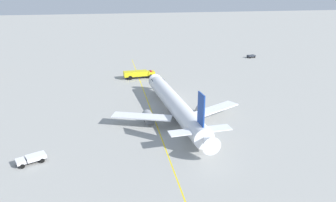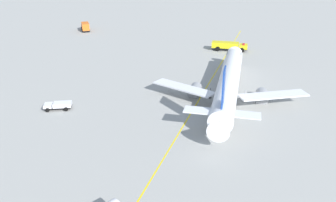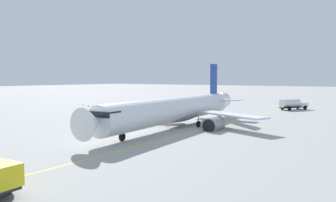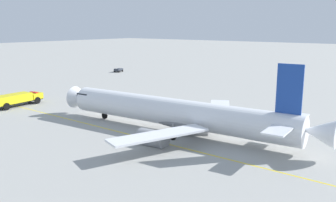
{
  "view_description": "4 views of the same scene",
  "coord_description": "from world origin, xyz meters",
  "px_view_note": "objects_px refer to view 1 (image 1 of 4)",
  "views": [
    {
      "loc": [
        -17.19,
        -68.15,
        30.28
      ],
      "look_at": [
        -3.28,
        3.24,
        4.05
      ],
      "focal_mm": 34.78,
      "sensor_mm": 36.0,
      "label": 1
    },
    {
      "loc": [
        6.58,
        -65.31,
        28.06
      ],
      "look_at": [
        -9.87,
        -12.16,
        4.02
      ],
      "focal_mm": 37.64,
      "sensor_mm": 36.0,
      "label": 2
    },
    {
      "loc": [
        -32.74,
        49.97,
        8.41
      ],
      "look_at": [
        2.29,
        -0.44,
        4.15
      ],
      "focal_mm": 35.61,
      "sensor_mm": 36.0,
      "label": 3
    },
    {
      "loc": [
        -44.36,
        -28.9,
        15.92
      ],
      "look_at": [
        0.06,
        5.42,
        4.24
      ],
      "focal_mm": 38.92,
      "sensor_mm": 36.0,
      "label": 4
    }
  ],
  "objects_px": {
    "fire_tender_truck": "(139,74)",
    "baggage_truck_truck": "(251,56)",
    "airliner_main": "(176,106)",
    "pushback_tug_truck": "(32,159)"
  },
  "relations": [
    {
      "from": "fire_tender_truck",
      "to": "baggage_truck_truck",
      "type": "bearing_deg",
      "value": 19.61
    },
    {
      "from": "airliner_main",
      "to": "baggage_truck_truck",
      "type": "relative_size",
      "value": 11.13
    },
    {
      "from": "fire_tender_truck",
      "to": "baggage_truck_truck",
      "type": "relative_size",
      "value": 2.69
    },
    {
      "from": "airliner_main",
      "to": "pushback_tug_truck",
      "type": "bearing_deg",
      "value": 113.26
    },
    {
      "from": "fire_tender_truck",
      "to": "baggage_truck_truck",
      "type": "xyz_separation_m",
      "value": [
        51.62,
        23.3,
        -0.83
      ]
    },
    {
      "from": "airliner_main",
      "to": "fire_tender_truck",
      "type": "bearing_deg",
      "value": 3.7
    },
    {
      "from": "airliner_main",
      "to": "fire_tender_truck",
      "type": "relative_size",
      "value": 4.14
    },
    {
      "from": "fire_tender_truck",
      "to": "baggage_truck_truck",
      "type": "height_order",
      "value": "fire_tender_truck"
    },
    {
      "from": "fire_tender_truck",
      "to": "airliner_main",
      "type": "bearing_deg",
      "value": -86.76
    },
    {
      "from": "pushback_tug_truck",
      "to": "airliner_main",
      "type": "bearing_deg",
      "value": -176.53
    }
  ]
}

